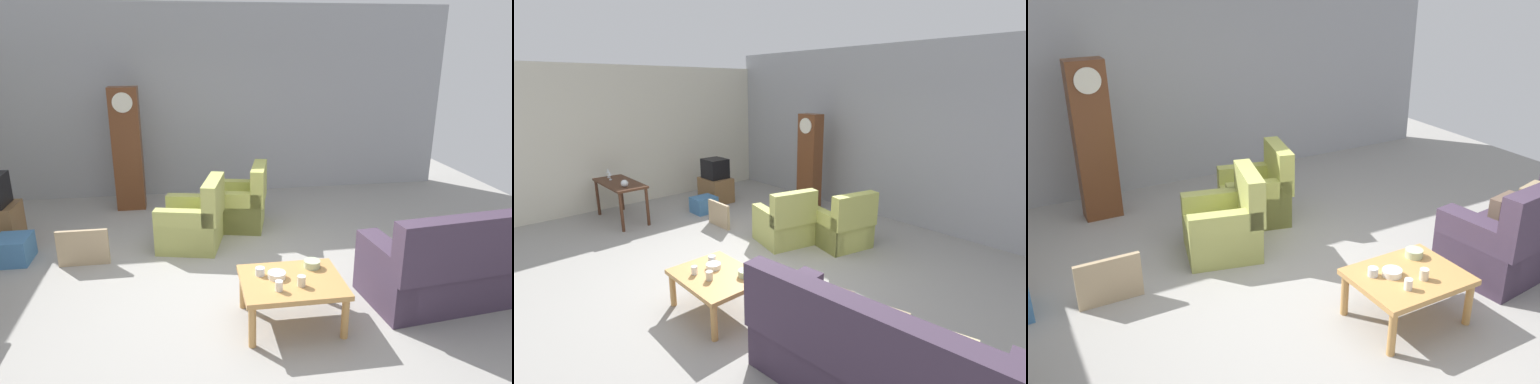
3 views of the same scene
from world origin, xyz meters
The scene contains 13 objects.
ground_plane centered at (0.00, 0.00, 0.00)m, with size 10.40×10.40×0.00m, color #999691.
garage_door_wall centered at (0.00, 3.60, 1.60)m, with size 8.40×0.16×3.20m, color #9EA0A5.
couch_floral centered at (2.41, -0.52, 0.36)m, with size 2.18×1.11×1.04m.
armchair_olive_near centered at (-0.38, 1.22, 0.31)m, with size 0.95×0.92×0.92m.
armchair_olive_far centered at (0.31, 1.82, 0.31)m, with size 0.95×0.93×0.92m.
coffee_table_wood centered at (0.48, -0.70, 0.39)m, with size 0.96×0.76×0.45m.
grandfather_clock centered at (-1.35, 2.86, 0.98)m, with size 0.44×0.30×1.94m.
framed_picture_leaning centered at (-1.72, 0.85, 0.23)m, with size 0.60×0.05×0.45m, color tan.
cup_white_porcelain centered at (0.32, -0.87, 0.50)m, with size 0.07×0.07×0.09m, color white.
cup_blue_rimmed centered at (0.20, -0.56, 0.49)m, with size 0.09×0.09×0.08m, color silver.
cup_cream_tall centered at (0.54, -0.82, 0.50)m, with size 0.08×0.08×0.10m, color beige.
bowl_white_stacked centered at (0.35, -0.64, 0.48)m, with size 0.17×0.17×0.06m, color white.
bowl_shallow_green centered at (0.74, -0.48, 0.49)m, with size 0.16×0.16×0.07m, color #B2C69E.
Camera 3 is at (-2.47, -3.73, 2.93)m, focal length 38.56 mm.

